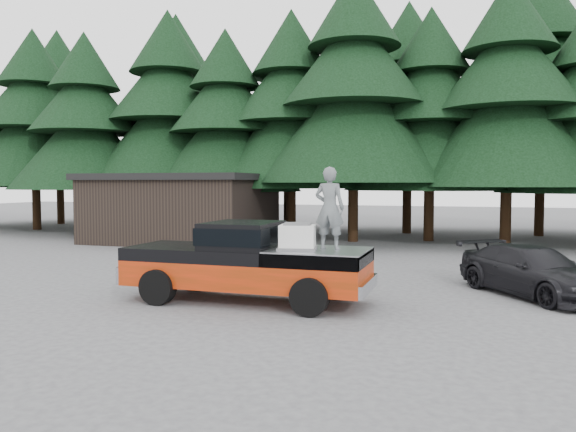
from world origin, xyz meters
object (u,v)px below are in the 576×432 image
(pickup_truck, at_px, (247,274))
(parked_car, at_px, (532,271))
(utility_building, at_px, (182,207))
(air_compressor, at_px, (297,238))
(man_on_bed, at_px, (330,208))

(pickup_truck, xyz_separation_m, parked_car, (6.60, 2.90, -0.03))
(pickup_truck, relative_size, utility_building, 0.71)
(air_compressor, relative_size, parked_car, 0.18)
(pickup_truck, relative_size, parked_car, 1.37)
(pickup_truck, xyz_separation_m, man_on_bed, (2.01, 0.12, 1.61))
(parked_car, bearing_deg, man_on_bed, 174.89)
(man_on_bed, xyz_separation_m, parked_car, (4.59, 2.79, -1.64))
(pickup_truck, bearing_deg, air_compressor, -7.63)
(air_compressor, bearing_deg, man_on_bed, 12.90)
(air_compressor, distance_m, man_on_bed, 1.00)
(man_on_bed, bearing_deg, utility_building, -46.06)
(air_compressor, xyz_separation_m, man_on_bed, (0.68, 0.29, 0.68))
(pickup_truck, xyz_separation_m, utility_building, (-8.38, 12.13, 1.00))
(man_on_bed, distance_m, utility_building, 15.90)
(parked_car, height_order, utility_building, utility_building)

